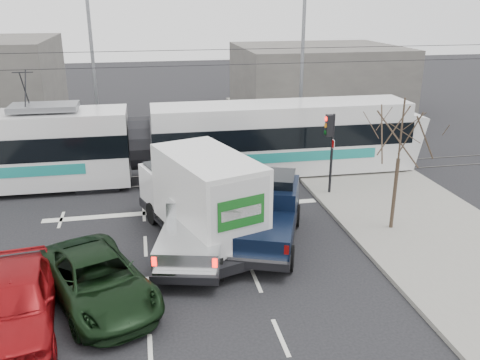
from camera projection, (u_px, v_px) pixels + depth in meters
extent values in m
plane|color=black|center=(203.00, 285.00, 15.87)|extent=(120.00, 120.00, 0.00)
cube|color=gray|center=(462.00, 256.00, 17.47)|extent=(6.00, 60.00, 0.15)
cube|color=#33302D|center=(177.00, 179.00, 25.10)|extent=(60.00, 1.60, 0.03)
cube|color=#635E59|center=(317.00, 79.00, 39.35)|extent=(12.00, 10.00, 5.00)
cylinder|color=#47382B|center=(394.00, 194.00, 19.04)|extent=(0.14, 0.14, 2.75)
cylinder|color=#47382B|center=(402.00, 129.00, 18.19)|extent=(0.07, 0.07, 2.25)
cylinder|color=black|center=(332.00, 154.00, 22.40)|extent=(0.12, 0.12, 3.60)
cube|color=black|center=(329.00, 125.00, 21.93)|extent=(0.28, 0.28, 0.95)
cylinder|color=#FF0C07|center=(326.00, 119.00, 21.80)|extent=(0.06, 0.20, 0.20)
cylinder|color=orange|center=(326.00, 126.00, 21.90)|extent=(0.06, 0.20, 0.20)
cylinder|color=#05330C|center=(325.00, 132.00, 22.00)|extent=(0.06, 0.20, 0.20)
cube|color=white|center=(333.00, 144.00, 22.09)|extent=(0.02, 0.30, 0.40)
cylinder|color=slate|center=(302.00, 72.00, 28.63)|extent=(0.20, 0.20, 9.00)
cylinder|color=slate|center=(94.00, 73.00, 28.39)|extent=(0.20, 0.20, 9.00)
cylinder|color=black|center=(172.00, 66.00, 23.23)|extent=(60.00, 0.03, 0.03)
cylinder|color=black|center=(172.00, 50.00, 23.00)|extent=(60.00, 0.03, 0.03)
cube|color=silver|center=(281.00, 155.00, 25.50)|extent=(12.68, 2.80, 1.53)
cube|color=black|center=(281.00, 132.00, 25.10)|extent=(12.74, 2.82, 1.05)
cube|color=silver|center=(282.00, 113.00, 24.78)|extent=(12.68, 2.69, 0.98)
cube|color=#19817B|center=(288.00, 157.00, 24.17)|extent=(8.85, 0.12, 0.49)
cylinder|color=black|center=(140.00, 143.00, 24.00)|extent=(1.01, 2.56, 2.55)
cube|color=slate|center=(44.00, 107.00, 22.66)|extent=(2.96, 1.62, 0.25)
cube|color=black|center=(99.00, 181.00, 24.26)|extent=(1.99, 2.28, 0.35)
cube|color=black|center=(185.00, 176.00, 24.96)|extent=(1.99, 2.28, 0.35)
cube|color=black|center=(344.00, 167.00, 26.37)|extent=(1.99, 2.28, 0.35)
cube|color=black|center=(197.00, 237.00, 17.79)|extent=(3.44, 6.30, 0.26)
cube|color=silver|center=(200.00, 206.00, 18.55)|extent=(2.57, 2.92, 1.18)
cube|color=black|center=(200.00, 189.00, 18.44)|extent=(2.13, 2.16, 0.57)
cube|color=silver|center=(205.00, 197.00, 19.98)|extent=(2.16, 1.52, 0.57)
cube|color=silver|center=(191.00, 243.00, 16.41)|extent=(2.61, 3.10, 0.67)
cube|color=silver|center=(184.00, 275.00, 15.05)|extent=(1.88, 0.64, 0.19)
cube|color=#FF0C07|center=(154.00, 261.00, 15.07)|extent=(0.16, 0.11, 0.29)
cube|color=#FF0C07|center=(215.00, 263.00, 14.99)|extent=(0.16, 0.11, 0.29)
cylinder|color=black|center=(179.00, 218.00, 19.68)|extent=(0.48, 0.87, 0.82)
cylinder|color=black|center=(228.00, 219.00, 19.59)|extent=(0.48, 0.87, 0.82)
cylinder|color=black|center=(160.00, 267.00, 16.09)|extent=(0.48, 0.87, 0.82)
cylinder|color=black|center=(219.00, 268.00, 16.00)|extent=(0.48, 0.87, 0.82)
cube|color=black|center=(201.00, 226.00, 18.69)|extent=(4.39, 7.24, 0.34)
cube|color=white|center=(172.00, 184.00, 20.53)|extent=(2.64, 2.26, 1.57)
cube|color=black|center=(170.00, 169.00, 20.45)|extent=(2.17, 1.65, 0.59)
cube|color=silver|center=(208.00, 195.00, 17.64)|extent=(3.70, 5.16, 2.89)
cube|color=silver|center=(241.00, 219.00, 15.75)|extent=(1.98, 0.70, 2.54)
cube|color=#135418|center=(242.00, 213.00, 15.63)|extent=(1.56, 0.54, 0.98)
cube|color=black|center=(244.00, 266.00, 16.09)|extent=(2.08, 0.90, 0.18)
cylinder|color=black|center=(153.00, 213.00, 20.03)|extent=(0.56, 0.93, 0.88)
cylinder|color=black|center=(200.00, 203.00, 20.99)|extent=(0.56, 0.93, 0.88)
cylinder|color=black|center=(197.00, 255.00, 16.65)|extent=(0.59, 1.02, 0.98)
cylinder|color=black|center=(251.00, 241.00, 17.61)|extent=(0.59, 1.02, 0.98)
cube|color=black|center=(267.00, 229.00, 18.29)|extent=(3.81, 5.83, 0.27)
cube|color=black|center=(270.00, 199.00, 18.94)|extent=(2.66, 2.85, 1.26)
cube|color=black|center=(271.00, 182.00, 18.82)|extent=(2.19, 2.14, 0.60)
cube|color=black|center=(274.00, 193.00, 20.25)|extent=(2.15, 1.60, 0.60)
cube|color=black|center=(263.00, 232.00, 17.02)|extent=(2.72, 3.00, 0.71)
cube|color=silver|center=(257.00, 261.00, 15.81)|extent=(1.81, 0.84, 0.20)
cube|color=#590505|center=(230.00, 245.00, 15.91)|extent=(0.17, 0.14, 0.31)
cube|color=#590505|center=(287.00, 249.00, 15.63)|extent=(0.17, 0.14, 0.31)
cylinder|color=black|center=(249.00, 212.00, 20.11)|extent=(0.59, 0.93, 0.88)
cylinder|color=black|center=(296.00, 215.00, 19.83)|extent=(0.59, 0.93, 0.88)
cylinder|color=black|center=(233.00, 254.00, 16.86)|extent=(0.59, 0.93, 0.88)
cylinder|color=black|center=(289.00, 258.00, 16.58)|extent=(0.59, 0.93, 0.88)
imported|color=black|center=(98.00, 280.00, 14.76)|extent=(4.23, 5.75, 1.45)
imported|color=maroon|center=(15.00, 301.00, 13.49)|extent=(2.58, 5.24, 1.72)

